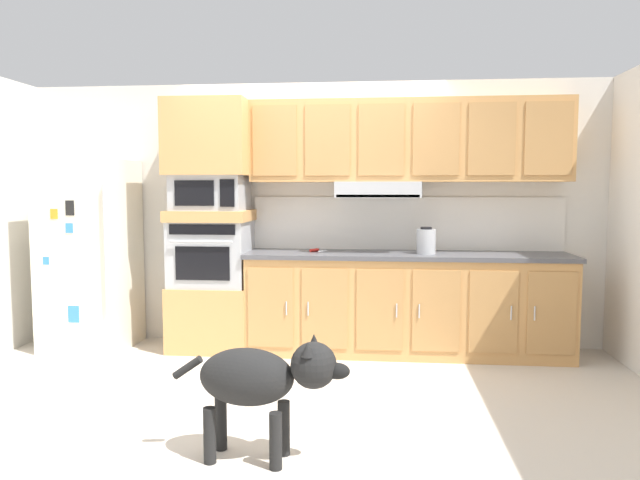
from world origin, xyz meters
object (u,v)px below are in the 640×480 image
Objects in this scene: screwdriver at (315,250)px; refrigerator at (90,255)px; microwave at (211,193)px; electric_kettle at (426,241)px; built_in_oven at (212,253)px; dog at (262,378)px.

refrigerator is at bearing -177.44° from screwdriver.
screwdriver is at bearing 1.60° from microwave.
electric_kettle is at bearing -4.24° from screwdriver.
microwave is 2.68× the size of electric_kettle.
microwave is (0.00, -0.00, 0.56)m from built_in_oven.
electric_kettle is (1.00, -0.07, 0.10)m from screwdriver.
built_in_oven is 0.56m from microwave.
screwdriver is (2.12, 0.09, 0.05)m from refrigerator.
refrigerator is 2.51× the size of built_in_oven.
built_in_oven is at bearing 179.23° from microwave.
microwave is (1.15, 0.07, 0.58)m from refrigerator.
electric_kettle reaches higher than screwdriver.
refrigerator is 1.29m from microwave.
screwdriver is (0.97, 0.03, -0.53)m from microwave.
built_in_oven is (1.15, 0.07, 0.02)m from refrigerator.
dog is (-1.05, -2.18, -0.57)m from electric_kettle.
refrigerator is at bearing 139.07° from dog.
built_in_oven reaches higher than dog.
built_in_oven is at bearing -178.40° from screwdriver.
built_in_oven is 4.15× the size of screwdriver.
screwdriver is 0.70× the size of electric_kettle.
built_in_oven is at bearing 178.62° from electric_kettle.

